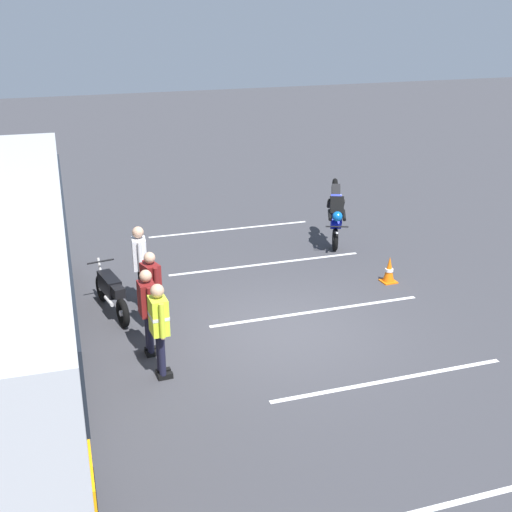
# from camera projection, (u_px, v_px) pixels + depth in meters

# --- Properties ---
(ground_plane) EXTENTS (80.00, 80.00, 0.00)m
(ground_plane) POSITION_uv_depth(u_px,v_px,m) (286.00, 330.00, 13.13)
(ground_plane) COLOR #38383D
(spectator_far_left) EXTENTS (0.57, 0.32, 1.75)m
(spectator_far_left) POSITION_uv_depth(u_px,v_px,m) (159.00, 323.00, 11.09)
(spectator_far_left) COLOR black
(spectator_far_left) RESTS_ON ground_plane
(spectator_left) EXTENTS (0.57, 0.31, 1.68)m
(spectator_left) POSITION_uv_depth(u_px,v_px,m) (147.00, 305.00, 11.86)
(spectator_left) COLOR black
(spectator_left) RESTS_ON ground_plane
(spectator_centre) EXTENTS (0.57, 0.38, 1.69)m
(spectator_centre) POSITION_uv_depth(u_px,v_px,m) (151.00, 286.00, 12.70)
(spectator_centre) COLOR black
(spectator_centre) RESTS_ON ground_plane
(spectator_right) EXTENTS (0.58, 0.35, 1.81)m
(spectator_right) POSITION_uv_depth(u_px,v_px,m) (140.00, 260.00, 13.77)
(spectator_right) COLOR black
(spectator_right) RESTS_ON ground_plane
(parked_motorcycle_silver) EXTENTS (2.05, 0.60, 0.99)m
(parked_motorcycle_silver) POSITION_uv_depth(u_px,v_px,m) (111.00, 292.00, 13.69)
(parked_motorcycle_silver) COLOR black
(parked_motorcycle_silver) RESTS_ON ground_plane
(stunt_motorcycle) EXTENTS (1.81, 1.04, 1.83)m
(stunt_motorcycle) POSITION_uv_depth(u_px,v_px,m) (336.00, 210.00, 17.30)
(stunt_motorcycle) COLOR black
(stunt_motorcycle) RESTS_ON ground_plane
(traffic_cone) EXTENTS (0.34, 0.34, 0.63)m
(traffic_cone) POSITION_uv_depth(u_px,v_px,m) (389.00, 270.00, 15.32)
(traffic_cone) COLOR orange
(traffic_cone) RESTS_ON ground_plane
(bay_line_a) EXTENTS (0.29, 4.59, 0.01)m
(bay_line_a) POSITION_uv_depth(u_px,v_px,m) (507.00, 490.00, 8.77)
(bay_line_a) COLOR white
(bay_line_a) RESTS_ON ground_plane
(bay_line_b) EXTENTS (0.28, 4.41, 0.01)m
(bay_line_b) POSITION_uv_depth(u_px,v_px,m) (390.00, 380.00, 11.35)
(bay_line_b) COLOR white
(bay_line_b) RESTS_ON ground_plane
(bay_line_c) EXTENTS (0.29, 4.69, 0.01)m
(bay_line_c) POSITION_uv_depth(u_px,v_px,m) (317.00, 311.00, 13.93)
(bay_line_c) COLOR white
(bay_line_c) RESTS_ON ground_plane
(bay_line_d) EXTENTS (0.30, 4.97, 0.01)m
(bay_line_d) POSITION_uv_depth(u_px,v_px,m) (266.00, 264.00, 16.52)
(bay_line_d) COLOR white
(bay_line_d) RESTS_ON ground_plane
(bay_line_e) EXTENTS (0.29, 4.72, 0.01)m
(bay_line_e) POSITION_uv_depth(u_px,v_px,m) (230.00, 229.00, 19.10)
(bay_line_e) COLOR white
(bay_line_e) RESTS_ON ground_plane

